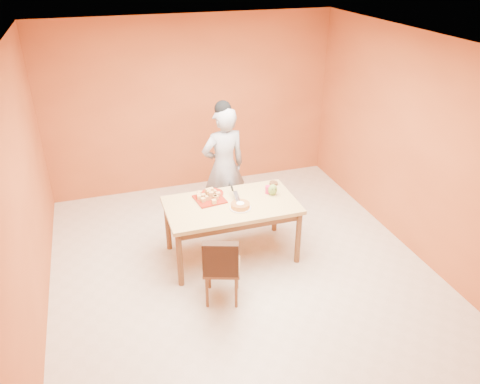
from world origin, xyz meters
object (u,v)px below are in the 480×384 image
object	(u,v)px
dining_table	(231,210)
person	(224,167)
pastry_platter	(210,199)
sponge_cake	(240,205)
egg_ornament	(273,190)
magenta_glass	(268,190)
dining_chair	(222,266)
checker_tin	(274,183)
red_dinner_plate	(212,193)

from	to	relation	value
dining_table	person	xyz separation A→B (m)	(0.15, 0.85, 0.19)
pastry_platter	sponge_cake	distance (m)	0.43
egg_ornament	magenta_glass	size ratio (longest dim) A/B	1.44
dining_table	pastry_platter	xyz separation A→B (m)	(-0.23, 0.17, 0.10)
dining_chair	pastry_platter	size ratio (longest dim) A/B	2.52
dining_chair	pastry_platter	distance (m)	1.00
dining_table	pastry_platter	bearing A→B (deg)	143.06
person	sponge_cake	size ratio (longest dim) A/B	7.48
dining_chair	person	world-z (taller)	person
pastry_platter	checker_tin	world-z (taller)	checker_tin
dining_table	person	world-z (taller)	person
red_dinner_plate	magenta_glass	distance (m)	0.71
red_dinner_plate	checker_tin	distance (m)	0.84
dining_chair	magenta_glass	bearing A→B (deg)	65.03
egg_ornament	checker_tin	size ratio (longest dim) A/B	1.32
magenta_glass	checker_tin	xyz separation A→B (m)	(0.16, 0.21, -0.03)
dining_chair	sponge_cake	world-z (taller)	dining_chair
red_dinner_plate	pastry_platter	bearing A→B (deg)	-116.33
dining_table	magenta_glass	world-z (taller)	magenta_glass
sponge_cake	egg_ornament	world-z (taller)	egg_ornament
magenta_glass	checker_tin	bearing A→B (deg)	52.47
dining_table	sponge_cake	world-z (taller)	sponge_cake
dining_chair	egg_ornament	world-z (taller)	egg_ornament
checker_tin	pastry_platter	bearing A→B (deg)	-170.43
person	checker_tin	xyz separation A→B (m)	(0.53, -0.53, -0.08)
red_dinner_plate	checker_tin	xyz separation A→B (m)	(0.84, 0.01, 0.01)
dining_chair	person	xyz separation A→B (m)	(0.49, 1.63, 0.41)
pastry_platter	person	bearing A→B (deg)	60.87
egg_ornament	magenta_glass	distance (m)	0.08
dining_table	sponge_cake	size ratio (longest dim) A/B	6.99
dining_table	magenta_glass	distance (m)	0.55
dining_chair	checker_tin	world-z (taller)	dining_chair
dining_table	sponge_cake	xyz separation A→B (m)	(0.07, -0.14, 0.13)
pastry_platter	red_dinner_plate	size ratio (longest dim) A/B	1.21
checker_tin	magenta_glass	bearing A→B (deg)	-127.53
dining_chair	pastry_platter	xyz separation A→B (m)	(0.11, 0.94, 0.32)
dining_chair	sponge_cake	bearing A→B (deg)	76.18
red_dinner_plate	magenta_glass	world-z (taller)	magenta_glass
dining_table	person	size ratio (longest dim) A/B	0.94
pastry_platter	red_dinner_plate	bearing A→B (deg)	63.67
pastry_platter	dining_table	bearing A→B (deg)	-36.94
magenta_glass	checker_tin	distance (m)	0.26
dining_table	person	distance (m)	0.89
sponge_cake	checker_tin	xyz separation A→B (m)	(0.61, 0.46, -0.02)
person	checker_tin	size ratio (longest dim) A/B	15.49
dining_table	egg_ornament	world-z (taller)	egg_ornament
dining_chair	egg_ornament	xyz separation A→B (m)	(0.90, 0.83, 0.39)
egg_ornament	checker_tin	bearing A→B (deg)	44.50
red_dinner_plate	dining_table	bearing A→B (deg)	-62.91
pastry_platter	egg_ornament	world-z (taller)	egg_ornament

